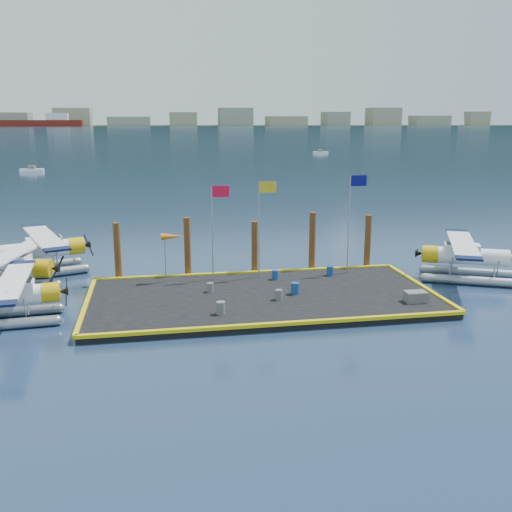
{
  "coord_description": "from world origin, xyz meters",
  "views": [
    {
      "loc": [
        -6.03,
        -31.42,
        10.43
      ],
      "look_at": [
        -0.02,
        2.0,
        2.26
      ],
      "focal_mm": 40.0,
      "sensor_mm": 36.0,
      "label": 1
    }
  ],
  "objects_px": {
    "seaplane_b": "(6,270)",
    "seaplane_d": "(467,259)",
    "piling_1": "(188,249)",
    "drum_5": "(275,275)",
    "drum_2": "(295,288)",
    "seaplane_c": "(39,252)",
    "flagpole_red": "(215,218)",
    "flagpole_blue": "(352,209)",
    "flagpole_yellow": "(262,215)",
    "windsock": "(172,238)",
    "seaplane_a": "(7,298)",
    "piling_3": "(312,243)",
    "drum_4": "(330,271)",
    "piling_4": "(368,243)",
    "drum_3": "(221,308)",
    "drum_0": "(210,287)",
    "crate": "(415,297)",
    "piling_0": "(118,253)",
    "piling_2": "(255,249)",
    "drum_1": "(279,295)"
  },
  "relations": [
    {
      "from": "flagpole_red",
      "to": "flagpole_blue",
      "type": "bearing_deg",
      "value": -0.0
    },
    {
      "from": "drum_0",
      "to": "drum_2",
      "type": "height_order",
      "value": "drum_2"
    },
    {
      "from": "drum_4",
      "to": "piling_3",
      "type": "xyz_separation_m",
      "value": [
        -0.67,
        2.06,
        1.43
      ]
    },
    {
      "from": "piling_1",
      "to": "drum_5",
      "type": "bearing_deg",
      "value": -23.18
    },
    {
      "from": "crate",
      "to": "flagpole_blue",
      "type": "relative_size",
      "value": 0.18
    },
    {
      "from": "flagpole_yellow",
      "to": "piling_2",
      "type": "relative_size",
      "value": 1.63
    },
    {
      "from": "flagpole_red",
      "to": "piling_2",
      "type": "relative_size",
      "value": 1.58
    },
    {
      "from": "drum_3",
      "to": "piling_2",
      "type": "relative_size",
      "value": 0.18
    },
    {
      "from": "drum_0",
      "to": "drum_5",
      "type": "xyz_separation_m",
      "value": [
        4.38,
        2.01,
        0.02
      ]
    },
    {
      "from": "seaplane_a",
      "to": "seaplane_d",
      "type": "bearing_deg",
      "value": 91.84
    },
    {
      "from": "drum_2",
      "to": "seaplane_c",
      "type": "bearing_deg",
      "value": 151.0
    },
    {
      "from": "drum_2",
      "to": "piling_4",
      "type": "relative_size",
      "value": 0.17
    },
    {
      "from": "seaplane_a",
      "to": "piling_2",
      "type": "height_order",
      "value": "piling_2"
    },
    {
      "from": "seaplane_a",
      "to": "seaplane_d",
      "type": "height_order",
      "value": "seaplane_d"
    },
    {
      "from": "seaplane_b",
      "to": "seaplane_d",
      "type": "relative_size",
      "value": 1.02
    },
    {
      "from": "seaplane_c",
      "to": "drum_1",
      "type": "bearing_deg",
      "value": 37.02
    },
    {
      "from": "crate",
      "to": "piling_1",
      "type": "xyz_separation_m",
      "value": [
        -12.24,
        8.24,
        1.4
      ]
    },
    {
      "from": "seaplane_b",
      "to": "flagpole_blue",
      "type": "xyz_separation_m",
      "value": [
        21.79,
        -0.47,
        3.23
      ]
    },
    {
      "from": "crate",
      "to": "piling_4",
      "type": "bearing_deg",
      "value": 88.21
    },
    {
      "from": "drum_3",
      "to": "piling_0",
      "type": "bearing_deg",
      "value": 124.14
    },
    {
      "from": "drum_5",
      "to": "flagpole_blue",
      "type": "height_order",
      "value": "flagpole_blue"
    },
    {
      "from": "seaplane_a",
      "to": "seaplane_c",
      "type": "distance_m",
      "value": 9.86
    },
    {
      "from": "flagpole_yellow",
      "to": "piling_2",
      "type": "xyz_separation_m",
      "value": [
        -0.2,
        1.6,
        -2.61
      ]
    },
    {
      "from": "flagpole_blue",
      "to": "piling_2",
      "type": "xyz_separation_m",
      "value": [
        -6.2,
        1.6,
        -2.79
      ]
    },
    {
      "from": "piling_2",
      "to": "piling_3",
      "type": "distance_m",
      "value": 4.01
    },
    {
      "from": "drum_0",
      "to": "drum_4",
      "type": "bearing_deg",
      "value": 15.54
    },
    {
      "from": "flagpole_yellow",
      "to": "piling_1",
      "type": "bearing_deg",
      "value": 161.21
    },
    {
      "from": "flagpole_red",
      "to": "windsock",
      "type": "relative_size",
      "value": 1.92
    },
    {
      "from": "piling_3",
      "to": "piling_0",
      "type": "bearing_deg",
      "value": 180.0
    },
    {
      "from": "seaplane_d",
      "to": "drum_3",
      "type": "bearing_deg",
      "value": 131.08
    },
    {
      "from": "crate",
      "to": "piling_1",
      "type": "distance_m",
      "value": 14.83
    },
    {
      "from": "drum_4",
      "to": "piling_4",
      "type": "height_order",
      "value": "piling_4"
    },
    {
      "from": "drum_2",
      "to": "drum_4",
      "type": "relative_size",
      "value": 1.08
    },
    {
      "from": "flagpole_blue",
      "to": "seaplane_c",
      "type": "bearing_deg",
      "value": 166.97
    },
    {
      "from": "drum_5",
      "to": "piling_1",
      "type": "height_order",
      "value": "piling_1"
    },
    {
      "from": "flagpole_red",
      "to": "piling_2",
      "type": "bearing_deg",
      "value": 29.8
    },
    {
      "from": "seaplane_d",
      "to": "flagpole_yellow",
      "type": "xyz_separation_m",
      "value": [
        -13.44,
        1.82,
        3.03
      ]
    },
    {
      "from": "drum_5",
      "to": "windsock",
      "type": "xyz_separation_m",
      "value": [
        -6.44,
        0.72,
        2.53
      ]
    },
    {
      "from": "drum_5",
      "to": "flagpole_blue",
      "type": "bearing_deg",
      "value": 7.76
    },
    {
      "from": "seaplane_c",
      "to": "piling_3",
      "type": "xyz_separation_m",
      "value": [
        18.46,
        -3.18,
        0.61
      ]
    },
    {
      "from": "seaplane_c",
      "to": "crate",
      "type": "distance_m",
      "value": 24.98
    },
    {
      "from": "seaplane_c",
      "to": "drum_1",
      "type": "relative_size",
      "value": 16.91
    },
    {
      "from": "seaplane_c",
      "to": "piling_4",
      "type": "relative_size",
      "value": 2.46
    },
    {
      "from": "flagpole_red",
      "to": "windsock",
      "type": "bearing_deg",
      "value": 180.0
    },
    {
      "from": "seaplane_a",
      "to": "seaplane_b",
      "type": "bearing_deg",
      "value": -171.51
    },
    {
      "from": "flagpole_blue",
      "to": "seaplane_a",
      "type": "bearing_deg",
      "value": -166.09
    },
    {
      "from": "flagpole_yellow",
      "to": "flagpole_blue",
      "type": "xyz_separation_m",
      "value": [
        5.99,
        -0.0,
        0.17
      ]
    },
    {
      "from": "piling_3",
      "to": "piling_2",
      "type": "bearing_deg",
      "value": 180.0
    },
    {
      "from": "flagpole_red",
      "to": "flagpole_blue",
      "type": "relative_size",
      "value": 0.92
    },
    {
      "from": "drum_4",
      "to": "crate",
      "type": "bearing_deg",
      "value": -63.59
    }
  ]
}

